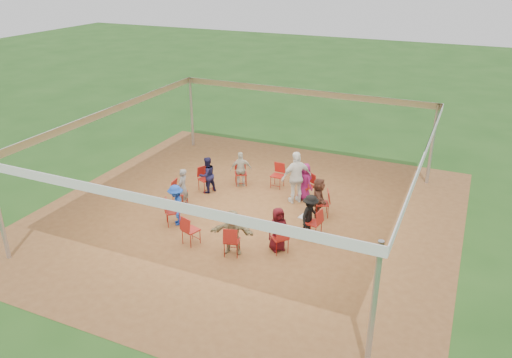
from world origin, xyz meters
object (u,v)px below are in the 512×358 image
at_px(person_seated_3, 241,169).
at_px(person_seated_2, 305,181).
at_px(chair_4, 241,173).
at_px(chair_5, 206,179).
at_px(person_seated_0, 310,215).
at_px(person_seated_6, 176,205).
at_px(chair_10, 280,238).
at_px(person_seated_1, 319,197).
at_px(person_seated_4, 207,175).
at_px(standing_person, 297,177).
at_px(chair_0, 313,223).
at_px(chair_3, 277,176).
at_px(chair_9, 232,241).
at_px(cable_coil, 280,220).
at_px(chair_2, 307,186).
at_px(chair_7, 173,212).
at_px(chair_1, 322,203).
at_px(person_seated_8, 278,229).
at_px(chair_6, 180,193).
at_px(person_seated_7, 233,232).
at_px(person_seated_5, 183,188).
at_px(chair_8, 191,230).
at_px(laptop, 305,215).

bearing_deg(person_seated_3, person_seated_2, 147.27).
height_order(chair_4, person_seated_3, person_seated_3).
relative_size(chair_5, person_seated_0, 0.68).
xyz_separation_m(person_seated_3, person_seated_6, (-0.60, -3.38, 0.00)).
xyz_separation_m(chair_10, person_seated_1, (0.34, 2.50, 0.21)).
bearing_deg(chair_5, person_seated_4, 90.00).
height_order(person_seated_6, standing_person, standing_person).
distance_m(chair_0, chair_10, 1.35).
distance_m(chair_3, chair_9, 4.73).
xyz_separation_m(chair_5, chair_9, (2.74, -3.38, 0.00)).
distance_m(chair_3, cable_coil, 2.55).
bearing_deg(chair_2, chair_7, 81.82).
bearing_deg(chair_1, chair_2, 16.36).
bearing_deg(cable_coil, person_seated_8, -70.85).
distance_m(chair_7, person_seated_8, 3.53).
xyz_separation_m(chair_6, person_seated_2, (3.67, 2.13, 0.21)).
bearing_deg(chair_2, person_seated_3, 35.02).
bearing_deg(chair_9, person_seated_3, 97.97).
bearing_deg(chair_10, chair_7, 130.91).
height_order(chair_6, person_seated_7, person_seated_7).
bearing_deg(chair_7, person_seated_7, 35.02).
xyz_separation_m(person_seated_2, standing_person, (-0.19, -0.33, 0.25)).
height_order(person_seated_4, person_seated_8, same).
bearing_deg(standing_person, chair_10, 57.24).
bearing_deg(person_seated_5, person_seated_8, 65.45).
height_order(chair_0, cable_coil, chair_0).
bearing_deg(chair_8, chair_3, 98.18).
xyz_separation_m(chair_1, chair_3, (-2.13, 1.47, 0.00)).
xyz_separation_m(person_seated_4, cable_coil, (3.13, -0.91, -0.64)).
distance_m(chair_0, person_seated_3, 4.25).
relative_size(chair_5, person_seated_7, 0.68).
distance_m(chair_3, laptop, 3.41).
height_order(chair_0, person_seated_4, person_seated_4).
bearing_deg(person_seated_6, chair_10, 47.81).
bearing_deg(chair_5, person_seated_5, 21.37).
bearing_deg(person_seated_8, person_seated_2, 49.09).
bearing_deg(chair_2, chair_1, 163.64).
distance_m(chair_6, person_seated_4, 1.34).
xyz_separation_m(chair_8, cable_coil, (1.85, 2.37, -0.43)).
relative_size(chair_0, chair_9, 1.00).
height_order(chair_2, cable_coil, chair_2).
relative_size(chair_9, standing_person, 0.49).
distance_m(chair_7, person_seated_6, 0.24).
height_order(chair_8, cable_coil, chair_8).
bearing_deg(person_seated_3, person_seated_4, 16.36).
distance_m(chair_4, chair_5, 1.35).
xyz_separation_m(chair_7, person_seated_4, (-0.18, 2.52, 0.21)).
distance_m(person_seated_4, person_seated_6, 2.46).
height_order(chair_6, standing_person, standing_person).
relative_size(chair_2, standing_person, 0.49).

